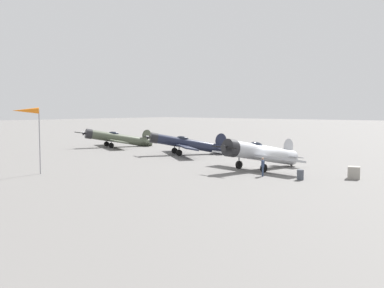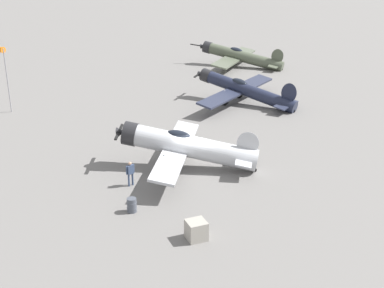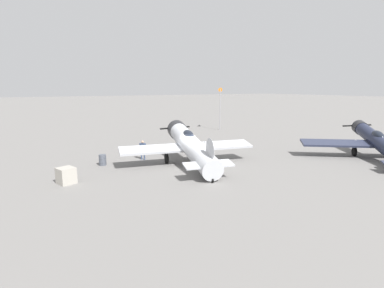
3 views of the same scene
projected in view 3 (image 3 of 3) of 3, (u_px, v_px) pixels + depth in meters
ground_plane at (192, 166)px, 23.82m from camera, size 400.00×400.00×0.00m
airplane_foreground at (190, 145)px, 23.98m from camera, size 11.04×9.89×3.20m
airplane_mid_apron at (380, 143)px, 25.86m from camera, size 11.00×10.02×3.08m
ground_crew_mechanic at (143, 148)px, 25.92m from camera, size 0.46×0.53×1.66m
equipment_crate at (66, 176)px, 19.54m from camera, size 1.25×1.27×1.05m
fuel_drum at (103, 160)px, 24.12m from camera, size 0.60×0.60×0.86m
windsock_mast at (220, 91)px, 44.13m from camera, size 1.77×2.17×6.05m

